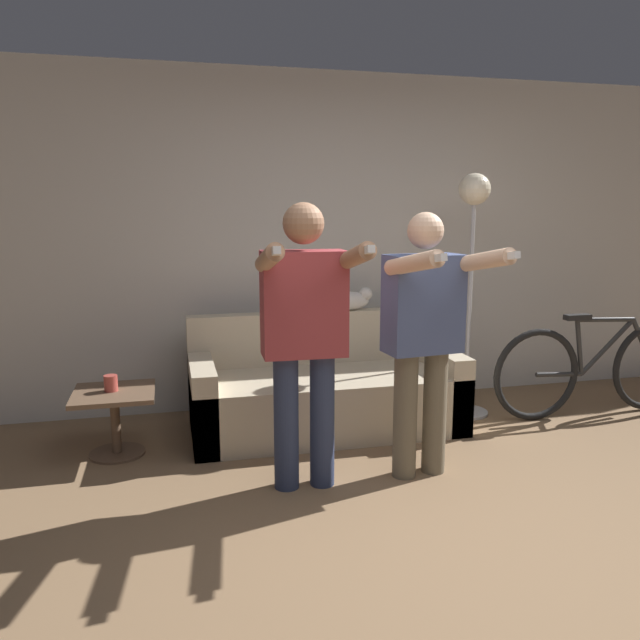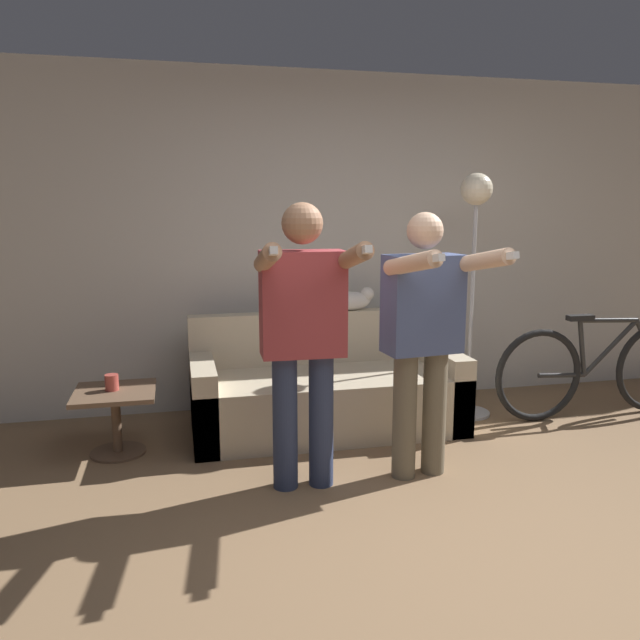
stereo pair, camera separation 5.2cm
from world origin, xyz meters
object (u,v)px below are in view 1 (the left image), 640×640
(person_left, at_px, (305,326))
(person_right, at_px, (424,327))
(side_table, at_px, (115,408))
(bicycle, at_px, (596,369))
(floor_lamp, at_px, (473,235))
(cat, at_px, (349,300))
(cup, at_px, (111,383))
(couch, at_px, (324,392))

(person_left, distance_m, person_right, 0.70)
(side_table, xyz_separation_m, bicycle, (3.50, -0.05, 0.06))
(side_table, bearing_deg, floor_lamp, 4.73)
(person_left, xyz_separation_m, side_table, (-1.08, 0.76, -0.63))
(cat, bearing_deg, side_table, -164.20)
(cup, bearing_deg, cat, 15.38)
(person_right, bearing_deg, couch, 104.68)
(person_right, relative_size, side_table, 3.08)
(floor_lamp, distance_m, bicycle, 1.40)
(floor_lamp, relative_size, bicycle, 1.06)
(person_left, relative_size, side_table, 3.19)
(cat, distance_m, floor_lamp, 1.03)
(person_left, bearing_deg, couch, 71.52)
(person_right, bearing_deg, cat, 87.59)
(person_left, bearing_deg, person_right, 1.93)
(couch, height_order, cat, cat)
(cup, bearing_deg, couch, 6.48)
(couch, height_order, bicycle, couch)
(couch, xyz_separation_m, side_table, (-1.43, -0.17, 0.04))
(person_right, xyz_separation_m, bicycle, (1.72, 0.71, -0.53))
(floor_lamp, xyz_separation_m, side_table, (-2.57, -0.21, -1.07))
(person_left, xyz_separation_m, cup, (-1.09, 0.77, -0.46))
(person_left, relative_size, floor_lamp, 0.88)
(couch, bearing_deg, floor_lamp, 1.96)
(cat, xyz_separation_m, bicycle, (1.80, -0.53, -0.51))
(person_left, distance_m, cup, 1.41)
(person_left, xyz_separation_m, floor_lamp, (1.49, 0.97, 0.44))
(side_table, distance_m, bicycle, 3.50)
(person_right, bearing_deg, person_left, 173.70)
(couch, height_order, side_table, couch)
(cat, relative_size, side_table, 0.92)
(cat, relative_size, cup, 4.47)
(cat, bearing_deg, person_left, -116.65)
(cat, xyz_separation_m, floor_lamp, (0.86, -0.27, 0.50))
(couch, distance_m, bicycle, 2.09)
(couch, xyz_separation_m, cat, (0.27, 0.31, 0.62))
(person_left, relative_size, cup, 15.54)
(floor_lamp, bearing_deg, cat, 162.68)
(couch, bearing_deg, cat, 48.43)
(person_right, height_order, side_table, person_right)
(bicycle, bearing_deg, side_table, 179.15)
(person_right, bearing_deg, side_table, 150.76)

